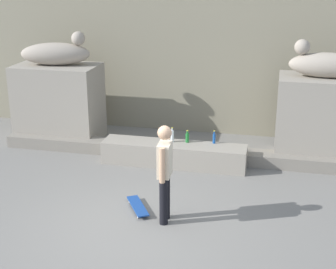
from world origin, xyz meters
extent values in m
plane|color=slate|center=(0.00, 0.00, 0.00)|extent=(40.00, 40.00, 0.00)
cube|color=gray|center=(0.00, 5.27, 2.88)|extent=(11.08, 0.60, 5.77)
cube|color=gray|center=(-3.03, 3.72, 0.91)|extent=(1.94, 1.18, 1.82)
cube|color=gray|center=(3.03, 3.72, 0.91)|extent=(1.94, 1.18, 1.82)
ellipsoid|color=#A59889|center=(-3.03, 3.72, 2.08)|extent=(1.68, 0.90, 0.52)
sphere|color=#A59889|center=(-2.50, 3.84, 2.43)|extent=(0.32, 0.32, 0.32)
ellipsoid|color=#A59889|center=(3.03, 3.72, 2.08)|extent=(1.60, 0.57, 0.52)
sphere|color=#A59889|center=(2.48, 3.73, 2.43)|extent=(0.32, 0.32, 0.32)
cube|color=gray|center=(0.00, 2.69, 0.24)|extent=(3.06, 0.61, 0.48)
cylinder|color=black|center=(0.36, 0.37, 0.41)|extent=(0.14, 0.14, 0.82)
cylinder|color=black|center=(0.37, 0.17, 0.41)|extent=(0.14, 0.14, 0.82)
cube|color=beige|center=(0.36, 0.27, 1.10)|extent=(0.22, 0.37, 0.56)
sphere|color=tan|center=(0.36, 0.27, 1.55)|extent=(0.23, 0.23, 0.23)
cylinder|color=tan|center=(0.35, 0.49, 1.09)|extent=(0.09, 0.09, 0.58)
cylinder|color=tan|center=(0.37, 0.04, 1.09)|extent=(0.09, 0.09, 0.58)
cube|color=navy|center=(-0.19, 0.55, 0.07)|extent=(0.58, 0.79, 0.02)
cylinder|color=white|center=(0.03, 0.33, 0.03)|extent=(0.05, 0.06, 0.06)
cylinder|color=white|center=(-0.09, 0.26, 0.03)|extent=(0.05, 0.06, 0.06)
cylinder|color=white|center=(-0.28, 0.85, 0.03)|extent=(0.05, 0.06, 0.06)
cylinder|color=white|center=(-0.40, 0.77, 0.03)|extent=(0.05, 0.06, 0.06)
cylinder|color=#194C99|center=(0.82, 2.91, 0.58)|extent=(0.06, 0.06, 0.21)
cylinder|color=#194C99|center=(0.82, 2.91, 0.71)|extent=(0.03, 0.03, 0.06)
cylinder|color=yellow|center=(0.82, 2.91, 0.75)|extent=(0.03, 0.03, 0.01)
cylinder|color=#1E722D|center=(0.26, 2.85, 0.57)|extent=(0.08, 0.08, 0.19)
cylinder|color=#1E722D|center=(0.26, 2.85, 0.70)|extent=(0.03, 0.03, 0.06)
cylinder|color=yellow|center=(0.26, 2.85, 0.73)|extent=(0.04, 0.04, 0.01)
cylinder|color=silver|center=(-0.06, 2.80, 0.60)|extent=(0.07, 0.07, 0.25)
cylinder|color=silver|center=(-0.06, 2.80, 0.75)|extent=(0.03, 0.03, 0.06)
cylinder|color=yellow|center=(-0.06, 2.80, 0.79)|extent=(0.04, 0.04, 0.01)
cube|color=gray|center=(0.00, 3.11, 0.13)|extent=(8.00, 0.50, 0.27)
camera|label=1|loc=(2.05, -6.99, 4.10)|focal=53.61mm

